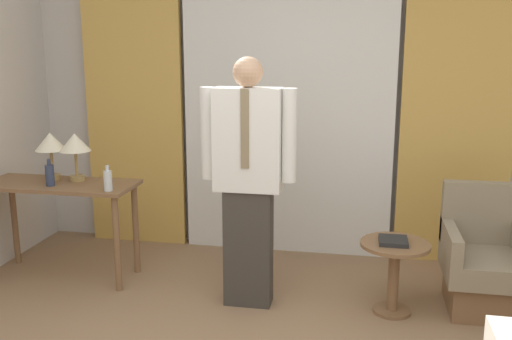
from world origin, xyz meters
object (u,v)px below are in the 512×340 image
table_lamp_left (50,144)px  bottle_near_edge (108,180)px  side_table (394,265)px  desk (60,199)px  table_lamp_right (75,145)px  book (393,241)px  bottle_by_lamp (50,175)px  armchair (484,265)px  person (248,175)px

table_lamp_left → bottle_near_edge: size_ratio=1.97×
bottle_near_edge → side_table: 2.17m
desk → bottle_near_edge: size_ratio=6.27×
bottle_near_edge → table_lamp_right: bearing=146.4°
table_lamp_left → table_lamp_right: (0.21, 0.00, 0.00)m
desk → bottle_near_edge: bottle_near_edge is taller
desk → side_table: (2.60, -0.17, -0.30)m
side_table → book: (-0.01, -0.01, 0.18)m
desk → book: 2.59m
desk → bottle_near_edge: (0.49, -0.15, 0.21)m
bottle_by_lamp → table_lamp_right: bearing=58.3°
table_lamp_right → desk: bearing=-136.3°
bottle_near_edge → armchair: bearing=3.9°
bottle_by_lamp → person: 1.59m
table_lamp_right → bottle_by_lamp: bearing=-121.7°
desk → book: size_ratio=5.88×
table_lamp_left → person: (1.68, -0.31, -0.11)m
side_table → armchair: bearing=17.7°
table_lamp_left → side_table: 2.81m
desk → person: bearing=-7.5°
armchair → bottle_by_lamp: bearing=-177.8°
armchair → book: armchair is taller
bottle_near_edge → armchair: size_ratio=0.22×
table_lamp_left → bottle_by_lamp: bearing=-65.2°
table_lamp_right → person: bearing=-11.9°
desk → side_table: size_ratio=2.35×
person → side_table: person is taller
table_lamp_left → desk: bearing=-43.7°
desk → side_table: bearing=-3.7°
side_table → desk: bearing=176.3°
bottle_by_lamp → book: size_ratio=1.01×
person → armchair: person is taller
book → armchair: bearing=17.7°
table_lamp_left → side_table: table_lamp_left is taller
bottle_by_lamp → side_table: 2.66m
table_lamp_left → book: bearing=-5.9°
table_lamp_left → armchair: 3.42m
table_lamp_right → person: size_ratio=0.22×
table_lamp_right → book: table_lamp_right is taller
bottle_by_lamp → desk: bearing=80.9°
table_lamp_left → armchair: (3.33, -0.07, -0.75)m
bottle_by_lamp → armchair: bearing=2.2°
side_table → bottle_by_lamp: bearing=178.4°
desk → armchair: (3.23, 0.03, -0.33)m
table_lamp_right → bottle_near_edge: table_lamp_right is taller
bottle_by_lamp → side_table: bearing=-1.6°
person → side_table: size_ratio=3.43×
table_lamp_left → person: 1.71m
desk → bottle_by_lamp: size_ratio=5.81×
person → bottle_near_edge: bearing=177.2°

